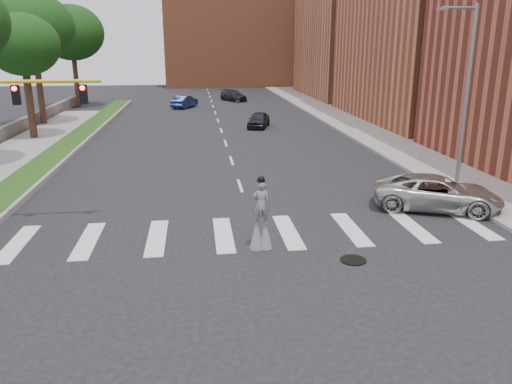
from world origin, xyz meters
name	(u,v)px	position (x,y,z in m)	size (l,w,h in m)	color
ground_plane	(259,243)	(0.00, 0.00, 0.00)	(160.00, 160.00, 0.00)	black
grass_median	(68,145)	(-11.50, 20.00, 0.12)	(2.00, 60.00, 0.25)	#1F4213
median_curb	(83,145)	(-10.45, 20.00, 0.14)	(0.20, 60.00, 0.28)	gray
sidewalk_right	(364,128)	(12.50, 25.00, 0.09)	(5.00, 90.00, 0.18)	gray
manhole	(353,260)	(3.00, -2.00, 0.02)	(0.90, 0.90, 0.04)	black
building_far	(366,24)	(22.00, 54.00, 10.00)	(16.00, 22.00, 20.00)	#B46442
building_backdrop	(237,35)	(6.00, 78.00, 9.00)	(26.00, 14.00, 18.00)	#AE5A36
streetlight	(465,93)	(10.90, 6.00, 4.90)	(2.05, 0.20, 9.00)	slate
stilt_performer	(261,221)	(-0.01, -0.51, 1.04)	(0.84, 0.53, 2.73)	#342015
suv_crossing	(437,193)	(8.44, 3.00, 0.77)	(2.55, 5.52, 1.54)	#B2B0A8
car_near	(259,120)	(3.45, 27.25, 0.69)	(1.62, 4.04, 1.38)	black
car_mid	(185,102)	(-3.39, 42.93, 0.73)	(1.54, 4.43, 1.46)	#16254F
car_far	(233,96)	(2.94, 50.00, 0.70)	(1.96, 4.82, 1.40)	black
tree_3	(23,45)	(-14.85, 23.37, 7.12)	(5.41, 5.41, 9.47)	#342015
tree_4	(33,28)	(-16.16, 30.90, 8.59)	(7.19, 7.19, 11.68)	#342015
tree_5	(71,33)	(-16.09, 45.35, 8.51)	(7.41, 7.41, 11.69)	#342015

